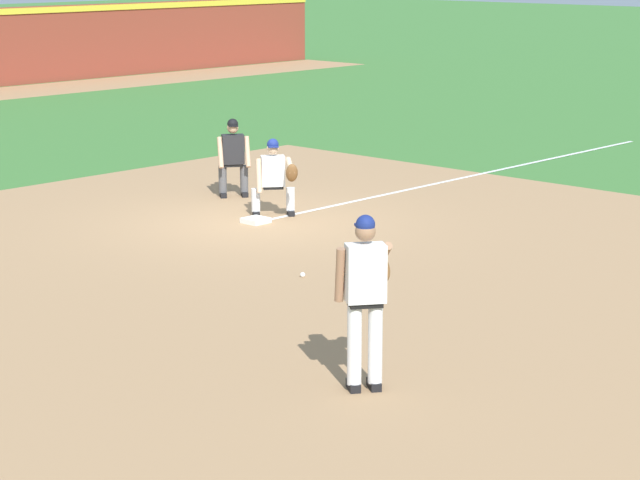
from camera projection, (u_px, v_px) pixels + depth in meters
ground_plane at (256, 223)px, 20.88m from camera, size 160.00×160.00×0.00m
infield_dirt_patch at (297, 287)px, 16.90m from camera, size 18.00×18.00×0.01m
foul_line_stripe at (477, 175)px, 25.34m from camera, size 12.52×0.10×0.00m
first_base_bag at (256, 220)px, 20.87m from camera, size 0.38×0.38×0.09m
baseball at (303, 275)px, 17.39m from camera, size 0.07×0.07×0.07m
pitcher at (366, 291)px, 12.72m from camera, size 0.85×0.55×1.86m
first_baseman at (275, 174)px, 21.24m from camera, size 0.72×1.09×1.34m
umpire at (233, 155)px, 22.94m from camera, size 0.68×0.65×1.46m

